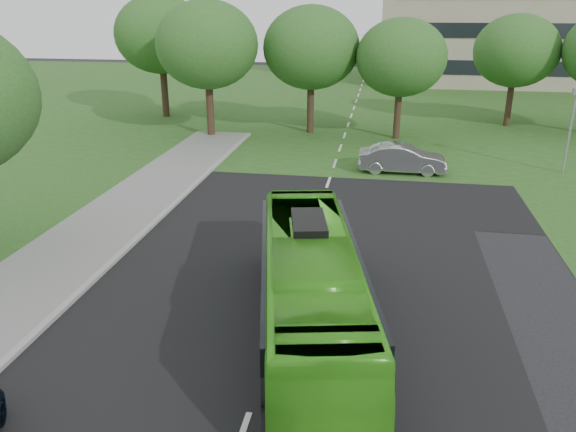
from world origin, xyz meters
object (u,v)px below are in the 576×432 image
object	(u,v)px
tree_park_b	(311,48)
bus	(311,289)
sedan	(402,159)
tree_park_d	(516,51)
tree_park_a	(207,45)
tree_park_c	(401,58)
tree_park_f	(160,35)
camera_pole	(572,120)

from	to	relation	value
tree_park_b	bus	distance (m)	28.63
sedan	tree_park_d	bearing A→B (deg)	-30.22
tree_park_a	tree_park_c	xyz separation A→B (m)	(13.62, 1.61, -0.81)
tree_park_b	bus	world-z (taller)	tree_park_b
tree_park_a	tree_park_d	size ratio (longest dim) A/B	1.12
tree_park_a	tree_park_f	distance (m)	9.26
tree_park_c	bus	world-z (taller)	tree_park_c
camera_pole	sedan	bearing A→B (deg)	-164.81
tree_park_c	sedan	world-z (taller)	tree_park_c
tree_park_a	tree_park_c	world-z (taller)	tree_park_a
tree_park_c	bus	xyz separation A→B (m)	(-2.80, -27.08, -4.19)
tree_park_b	tree_park_c	distance (m)	6.58
tree_park_a	tree_park_f	xyz separation A→B (m)	(-6.19, 6.88, 0.31)
tree_park_a	sedan	distance (m)	16.72
tree_park_f	bus	size ratio (longest dim) A/B	0.91
tree_park_d	camera_pole	bearing A→B (deg)	-87.14
sedan	tree_park_b	bearing A→B (deg)	33.80
sedan	tree_park_c	bearing A→B (deg)	1.13
camera_pole	tree_park_d	bearing A→B (deg)	99.18
tree_park_d	bus	world-z (taller)	tree_park_d
tree_park_b	tree_park_c	xyz separation A→B (m)	(6.50, -0.92, -0.52)
tree_park_c	tree_park_f	bearing A→B (deg)	165.10
tree_park_a	camera_pole	bearing A→B (deg)	-14.38
tree_park_c	bus	bearing A→B (deg)	-95.89
tree_park_b	tree_park_d	size ratio (longest dim) A/B	1.08
tree_park_d	bus	distance (m)	35.38
sedan	camera_pole	world-z (taller)	camera_pole
tree_park_a	tree_park_d	distance (m)	23.78
tree_park_d	camera_pole	distance (m)	13.88
bus	sedan	bearing A→B (deg)	68.86
tree_park_d	tree_park_f	xyz separation A→B (m)	(-28.69, -0.78, 1.02)
tree_park_c	camera_pole	xyz separation A→B (m)	(9.56, -7.55, -2.59)
tree_park_b	tree_park_c	world-z (taller)	tree_park_b
tree_park_a	tree_park_d	world-z (taller)	tree_park_a
tree_park_c	sedan	xyz separation A→B (m)	(0.23, -9.00, -4.91)
tree_park_a	tree_park_b	size ratio (longest dim) A/B	1.04
tree_park_f	camera_pole	distance (m)	32.26
tree_park_b	tree_park_c	size ratio (longest dim) A/B	1.10
tree_park_a	camera_pole	distance (m)	24.17
camera_pole	tree_park_c	bearing A→B (deg)	148.00
tree_park_f	bus	bearing A→B (deg)	-62.25
sedan	tree_park_a	bearing A→B (deg)	61.55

